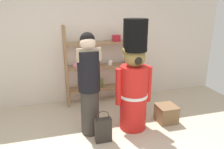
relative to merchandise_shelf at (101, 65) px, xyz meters
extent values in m
cube|color=silver|center=(-0.33, 0.22, 0.47)|extent=(6.40, 0.12, 2.60)
cube|color=#93704C|center=(-0.75, -0.15, 0.01)|extent=(0.05, 0.05, 1.68)
cube|color=#93704C|center=(0.74, -0.15, 0.01)|extent=(0.05, 0.05, 1.68)
cube|color=#93704C|center=(-0.75, 0.15, 0.01)|extent=(0.05, 0.05, 1.68)
cube|color=#93704C|center=(0.74, 0.15, 0.01)|extent=(0.05, 0.05, 1.68)
cube|color=#93704C|center=(0.00, 0.00, -0.53)|extent=(1.49, 0.30, 0.04)
cube|color=#93704C|center=(0.00, 0.00, -0.03)|extent=(1.49, 0.30, 0.04)
cube|color=#93704C|center=(0.00, 0.00, 0.48)|extent=(1.49, 0.30, 0.04)
cylinder|color=pink|center=(-0.56, -0.01, 0.04)|extent=(0.09, 0.09, 0.09)
cylinder|color=black|center=(-0.19, 0.03, 0.04)|extent=(0.09, 0.09, 0.10)
cylinder|color=white|center=(0.18, -0.04, 0.04)|extent=(0.09, 0.09, 0.10)
cylinder|color=blue|center=(0.56, -0.02, 0.04)|extent=(0.09, 0.09, 0.10)
cylinder|color=#B27226|center=(-0.50, 0.02, -0.43)|extent=(0.08, 0.08, 0.17)
cylinder|color=#596B33|center=(0.00, 0.00, -0.41)|extent=(0.07, 0.07, 0.20)
cylinder|color=silver|center=(0.50, 0.01, -0.43)|extent=(0.06, 0.06, 0.17)
cube|color=gold|center=(-0.34, 0.00, 0.56)|extent=(0.13, 0.10, 0.12)
cube|color=#B21E2D|center=(0.33, 0.00, 0.56)|extent=(0.15, 0.12, 0.13)
cylinder|color=red|center=(0.27, -1.25, -0.27)|extent=(0.46, 0.46, 1.12)
cylinder|color=white|center=(0.27, -1.25, -0.22)|extent=(0.48, 0.48, 0.05)
sphere|color=olive|center=(0.27, -1.25, 0.44)|extent=(0.35, 0.35, 0.35)
sphere|color=olive|center=(0.12, -1.25, 0.55)|extent=(0.12, 0.12, 0.12)
sphere|color=olive|center=(0.42, -1.25, 0.55)|extent=(0.12, 0.12, 0.12)
cylinder|color=black|center=(0.27, -1.25, 0.78)|extent=(0.38, 0.38, 0.50)
cylinder|color=red|center=(0.01, -1.25, -0.05)|extent=(0.11, 0.11, 0.62)
cylinder|color=red|center=(0.53, -1.25, -0.05)|extent=(0.11, 0.11, 0.62)
sphere|color=black|center=(0.27, -1.41, 0.41)|extent=(0.12, 0.12, 0.12)
cylinder|color=#38332D|center=(-0.47, -1.22, -0.45)|extent=(0.30, 0.30, 0.76)
cylinder|color=black|center=(-0.47, -1.22, 0.25)|extent=(0.35, 0.35, 0.64)
sphere|color=beige|center=(-0.47, -1.22, 0.68)|extent=(0.24, 0.24, 0.24)
cube|color=tan|center=(-0.47, -1.29, 0.52)|extent=(0.37, 0.04, 0.20)
sphere|color=black|center=(-0.47, -1.20, 0.73)|extent=(0.23, 0.23, 0.23)
cube|color=#332D28|center=(-0.33, -1.53, -0.64)|extent=(0.26, 0.11, 0.39)
torus|color=#332D28|center=(-0.33, -1.53, -0.40)|extent=(0.19, 0.01, 0.19)
cube|color=brown|center=(0.93, -1.23, -0.68)|extent=(0.34, 0.35, 0.30)
cube|color=brown|center=(0.93, -1.23, -0.52)|extent=(0.35, 0.36, 0.02)
camera|label=1|loc=(-0.98, -4.42, 1.22)|focal=34.86mm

